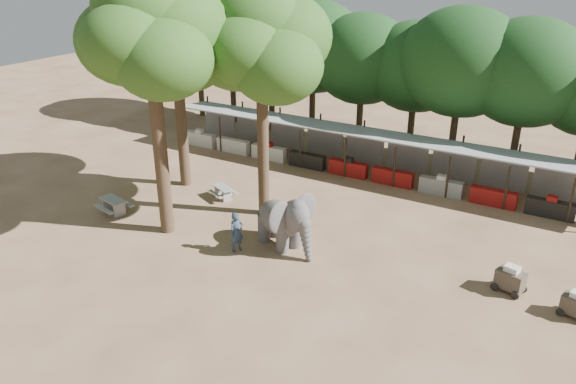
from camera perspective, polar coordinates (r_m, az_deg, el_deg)
The scene contains 12 objects.
ground at distance 23.24m, azimuth -4.10°, elevation -9.33°, with size 100.00×100.00×0.00m, color brown.
vendor_stalls at distance 33.85m, azimuth 9.02°, elevation 3.59°, with size 28.00×2.99×2.80m.
yard_tree_left at distance 31.13m, azimuth -11.40°, elevation 15.03°, with size 7.10×6.90×11.02m.
yard_tree_center at distance 25.33m, azimuth -13.85°, elevation 15.24°, with size 7.10×6.90×12.04m.
yard_tree_back at distance 26.71m, azimuth -2.78°, elevation 14.83°, with size 7.10×6.90×11.36m.
backdrop_trees at distance 37.42m, azimuth 12.45°, elevation 12.15°, with size 46.46×5.95×8.33m.
elephant at distance 25.22m, azimuth -0.28°, elevation -2.93°, with size 3.61×2.76×2.68m.
handler at distance 25.21m, azimuth -5.24°, elevation -4.08°, with size 0.67×0.45×1.87m, color #26384C.
picnic_table_near at distance 30.13m, azimuth -17.30°, elevation -1.18°, with size 1.88×1.76×0.80m.
picnic_table_far at distance 30.71m, azimuth -6.60°, elevation 0.11°, with size 1.73×1.66×0.68m.
cart_front at distance 24.12m, azimuth 21.66°, elevation -8.21°, with size 1.34×1.06×1.15m.
cart_back at distance 23.63m, azimuth 27.19°, elevation -10.14°, with size 1.20×0.93×1.04m.
Camera 1 is at (11.17, -16.00, 12.62)m, focal length 35.00 mm.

